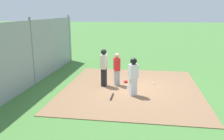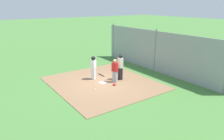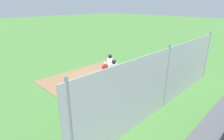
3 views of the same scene
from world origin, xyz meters
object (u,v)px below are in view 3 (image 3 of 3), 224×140
object	(u,v)px
home_plate	(102,80)
catcher_mask	(96,84)
runner	(110,64)
baseball_bat	(122,77)
umpire	(114,72)
baseball	(84,78)
catcher	(105,73)

from	to	relation	value
home_plate	catcher_mask	size ratio (longest dim) A/B	1.83
runner	baseball_bat	distance (m)	1.34
umpire	baseball	bearing A→B (deg)	19.74
catcher_mask	baseball	world-z (taller)	catcher_mask
catcher	runner	bearing A→B (deg)	-78.55
umpire	catcher	bearing A→B (deg)	24.02
home_plate	baseball	xyz separation A→B (m)	(-0.76, 1.09, 0.03)
home_plate	baseball	world-z (taller)	baseball
catcher	catcher_mask	bearing A→B (deg)	28.97
home_plate	umpire	xyz separation A→B (m)	(-0.16, -1.37, 0.97)
runner	catcher_mask	size ratio (longest dim) A/B	7.00
umpire	baseball_bat	size ratio (longest dim) A/B	2.42
baseball	catcher	bearing A→B (deg)	-77.65
catcher	catcher_mask	world-z (taller)	catcher
umpire	catcher_mask	distance (m)	1.53
runner	baseball	distance (m)	2.20
home_plate	baseball	size ratio (longest dim) A/B	5.95
catcher	baseball	distance (m)	2.05
catcher	home_plate	bearing A→B (deg)	-47.17
home_plate	umpire	distance (m)	1.69
catcher_mask	baseball	size ratio (longest dim) A/B	3.24
runner	baseball	world-z (taller)	runner
umpire	runner	xyz separation A→B (m)	(1.14, 1.50, -0.01)
home_plate	baseball_bat	size ratio (longest dim) A/B	0.58
baseball	home_plate	bearing A→B (deg)	-54.98
catcher	umpire	world-z (taller)	umpire
umpire	baseball_bat	distance (m)	1.91
baseball_bat	baseball	xyz separation A→B (m)	(-2.14, 1.83, 0.01)
umpire	catcher_mask	bearing A→B (deg)	40.22
runner	baseball	size ratio (longest dim) A/B	22.70
catcher_mask	baseball	bearing A→B (deg)	86.66
baseball_bat	catcher_mask	size ratio (longest dim) A/B	3.16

